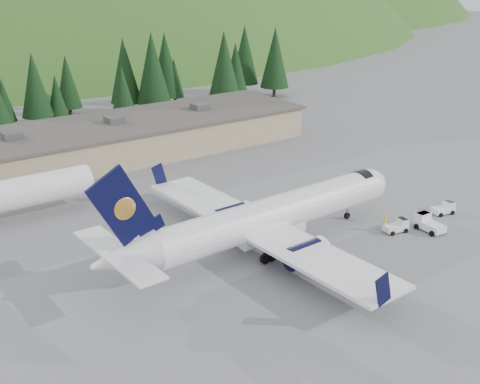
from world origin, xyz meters
name	(u,v)px	position (x,y,z in m)	size (l,w,h in m)	color
ground	(274,244)	(0.00, 0.00, 0.00)	(600.00, 600.00, 0.00)	slate
airliner	(266,218)	(-1.07, -0.04, 3.25)	(36.68, 34.36, 12.20)	white
baggage_tug_a	(397,226)	(13.03, -5.30, 0.64)	(2.88, 2.04, 1.42)	white
baggage_tug_b	(445,208)	(21.47, -5.14, 0.63)	(2.83, 2.01, 1.40)	white
baggage_tug_c	(428,223)	(16.04, -6.97, 0.78)	(2.17, 3.38, 1.75)	white
terminal_building	(84,144)	(-5.01, 38.00, 2.62)	(71.00, 17.00, 6.10)	#988A65
ramp_worker	(384,223)	(11.88, -4.45, 0.95)	(0.69, 0.46, 1.90)	yellow
tree_line	(35,86)	(-4.55, 59.76, 7.67)	(113.36, 17.93, 14.40)	black
hills	(80,217)	(53.34, 207.38, -82.80)	(614.00, 330.00, 300.00)	#36541C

